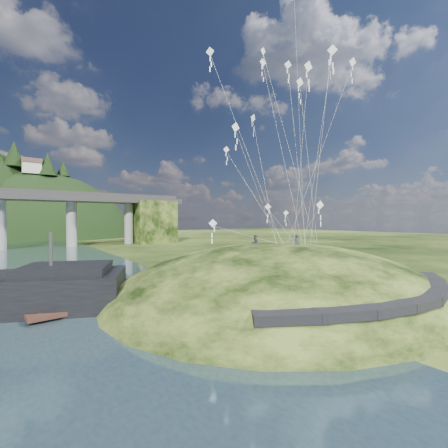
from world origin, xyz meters
TOP-DOWN VIEW (x-y plane):
  - ground at (0.00, 0.00)m, footprint 320.00×320.00m
  - grass_hill at (8.00, 2.00)m, footprint 36.00×32.00m
  - footpath at (7.46, -9.74)m, footprint 22.29×5.84m
  - wooden_dock at (-7.02, 6.65)m, footprint 13.20×3.33m
  - kite_flyers at (8.05, 3.24)m, footprint 2.99×4.65m
  - kite_swarm at (7.30, 1.11)m, footprint 17.41×15.50m

SIDE VIEW (x-z plane):
  - grass_hill at x=8.00m, z-range -8.00..5.00m
  - ground at x=0.00m, z-range 0.00..0.00m
  - wooden_dock at x=-7.02m, z-range -0.06..0.88m
  - footpath at x=7.46m, z-range 1.67..2.50m
  - kite_flyers at x=8.05m, z-range 4.83..6.86m
  - kite_swarm at x=7.30m, z-range 8.43..27.53m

